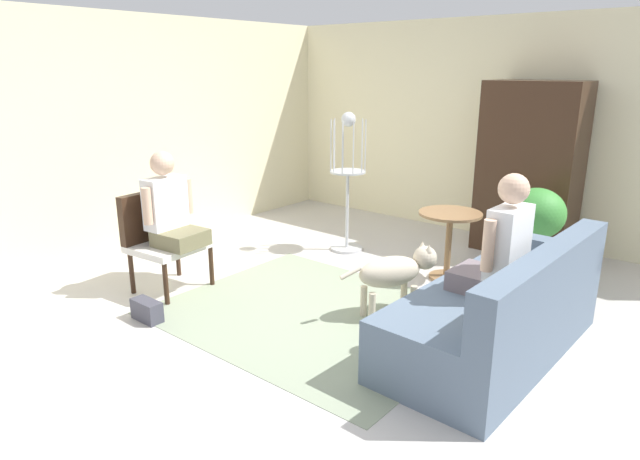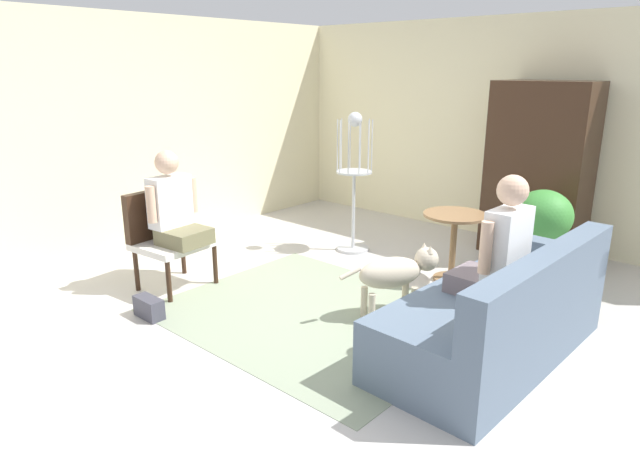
{
  "view_description": "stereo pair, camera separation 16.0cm",
  "coord_description": "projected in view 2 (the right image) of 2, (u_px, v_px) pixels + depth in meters",
  "views": [
    {
      "loc": [
        2.57,
        -3.39,
        1.98
      ],
      "look_at": [
        -0.07,
        -0.2,
        0.76
      ],
      "focal_mm": 31.08,
      "sensor_mm": 36.0,
      "label": 1
    },
    {
      "loc": [
        2.69,
        -3.28,
        1.98
      ],
      "look_at": [
        -0.07,
        -0.2,
        0.76
      ],
      "focal_mm": 31.08,
      "sensor_mm": 36.0,
      "label": 2
    }
  ],
  "objects": [
    {
      "name": "left_wall",
      "position": [
        163.0,
        131.0,
        6.37
      ],
      "size": [
        0.12,
        6.46,
        2.53
      ],
      "primitive_type": "cube",
      "color": "beige",
      "rests_on": "ground"
    },
    {
      "name": "ground_plane",
      "position": [
        342.0,
        313.0,
        4.63
      ],
      "size": [
        7.03,
        7.03,
        0.0
      ],
      "primitive_type": "plane",
      "color": "beige"
    },
    {
      "name": "bird_cage_stand",
      "position": [
        354.0,
        183.0,
        6.01
      ],
      "size": [
        0.39,
        0.39,
        1.52
      ],
      "color": "silver",
      "rests_on": "ground"
    },
    {
      "name": "handbag",
      "position": [
        149.0,
        308.0,
        4.53
      ],
      "size": [
        0.29,
        0.13,
        0.17
      ],
      "primitive_type": "cube",
      "color": "#3F3F4C",
      "rests_on": "ground"
    },
    {
      "name": "armchair",
      "position": [
        166.0,
        231.0,
        5.11
      ],
      "size": [
        0.61,
        0.7,
        0.9
      ],
      "color": "#382316",
      "rests_on": "ground"
    },
    {
      "name": "back_wall",
      "position": [
        508.0,
        131.0,
        6.4
      ],
      "size": [
        6.39,
        0.12,
        2.53
      ],
      "primitive_type": "cube",
      "color": "beige",
      "rests_on": "ground"
    },
    {
      "name": "potted_plant",
      "position": [
        542.0,
        221.0,
        5.11
      ],
      "size": [
        0.53,
        0.53,
        0.9
      ],
      "color": "#4C5156",
      "rests_on": "ground"
    },
    {
      "name": "dog",
      "position": [
        396.0,
        272.0,
        4.48
      ],
      "size": [
        0.49,
        0.79,
        0.59
      ],
      "color": "beige",
      "rests_on": "ground"
    },
    {
      "name": "couch",
      "position": [
        499.0,
        317.0,
        3.87
      ],
      "size": [
        0.93,
        1.98,
        0.84
      ],
      "color": "slate",
      "rests_on": "ground"
    },
    {
      "name": "person_on_armchair",
      "position": [
        174.0,
        207.0,
        4.95
      ],
      "size": [
        0.49,
        0.54,
        0.83
      ],
      "color": "#726C4B"
    },
    {
      "name": "armoire_cabinet",
      "position": [
        539.0,
        171.0,
        5.86
      ],
      "size": [
        1.0,
        0.56,
        1.85
      ],
      "primitive_type": "cube",
      "color": "#382316",
      "rests_on": "ground"
    },
    {
      "name": "area_rug",
      "position": [
        316.0,
        313.0,
        4.62
      ],
      "size": [
        2.43,
        1.99,
        0.01
      ],
      "primitive_type": "cube",
      "color": "gray",
      "rests_on": "ground"
    },
    {
      "name": "person_on_couch",
      "position": [
        499.0,
        250.0,
        3.74
      ],
      "size": [
        0.47,
        0.53,
        0.86
      ],
      "color": "slate"
    },
    {
      "name": "round_end_table",
      "position": [
        454.0,
        236.0,
        5.22
      ],
      "size": [
        0.59,
        0.59,
        0.67
      ],
      "color": "olive",
      "rests_on": "ground"
    }
  ]
}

